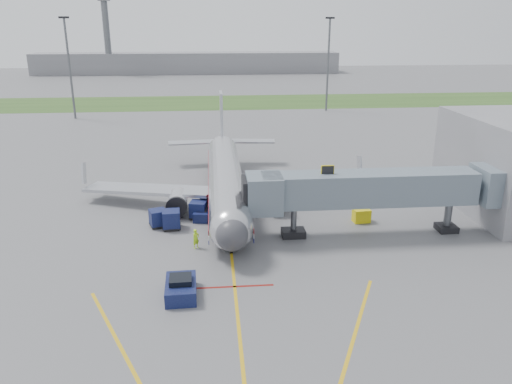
{
  "coord_description": "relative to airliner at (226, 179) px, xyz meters",
  "views": [
    {
      "loc": [
        -1.42,
        -37.8,
        19.12
      ],
      "look_at": [
        2.81,
        8.93,
        3.2
      ],
      "focal_mm": 35.0,
      "sensor_mm": 36.0,
      "label": 1
    }
  ],
  "objects": [
    {
      "name": "pushback_tug",
      "position": [
        -4.0,
        -20.19,
        -2.01
      ],
      "size": [
        2.35,
        3.73,
        1.52
      ],
      "color": "#0D0C35",
      "rests_on": "ground"
    },
    {
      "name": "baggage_cart_c",
      "position": [
        -3.0,
        -4.75,
        -1.73
      ],
      "size": [
        1.99,
        1.99,
        1.8
      ],
      "color": "#0D0C35",
      "rests_on": "ground"
    },
    {
      "name": "airliner",
      "position": [
        0.0,
        0.0,
        0.0
      ],
      "size": [
        32.1,
        35.67,
        10.25
      ],
      "color": "silver",
      "rests_on": "ground"
    },
    {
      "name": "ground",
      "position": [
        -0.0,
        -15.25,
        -2.65
      ],
      "size": [
        400.0,
        400.0,
        0.0
      ],
      "primitive_type": "plane",
      "color": "#565659",
      "rests_on": "ground"
    },
    {
      "name": "ramp_worker",
      "position": [
        -3.09,
        -12.0,
        -1.75
      ],
      "size": [
        0.78,
        0.73,
        1.79
      ],
      "primitive_type": "imported",
      "rotation": [
        0.0,
        0.0,
        0.64
      ],
      "color": "#A8EA1B",
      "rests_on": "ground"
    },
    {
      "name": "baggage_cart_a",
      "position": [
        -5.58,
        -7.3,
        -1.7
      ],
      "size": [
        1.83,
        1.83,
        1.86
      ],
      "color": "#0D0C35",
      "rests_on": "ground"
    },
    {
      "name": "baggage_cart_b",
      "position": [
        -6.93,
        -6.62,
        -1.77
      ],
      "size": [
        2.03,
        2.03,
        1.73
      ],
      "color": "#0D0C35",
      "rests_on": "ground"
    },
    {
      "name": "light_mast_left",
      "position": [
        -30.0,
        54.75,
        8.13
      ],
      "size": [
        2.0,
        0.44,
        20.4
      ],
      "color": "#595B60",
      "rests_on": "ground"
    },
    {
      "name": "belt_loader",
      "position": [
        -2.5,
        -4.35,
        -2.08
      ],
      "size": [
        2.13,
        4.82,
        2.28
      ],
      "color": "#0D0C35",
      "rests_on": "ground"
    },
    {
      "name": "grass_strip",
      "position": [
        -0.0,
        74.75,
        -2.64
      ],
      "size": [
        300.0,
        25.0,
        0.01
      ],
      "primitive_type": "cube",
      "color": "#2D4C1E",
      "rests_on": "ground"
    },
    {
      "name": "light_mast_right",
      "position": [
        25.0,
        59.75,
        8.13
      ],
      "size": [
        2.0,
        0.44,
        20.4
      ],
      "color": "#595B60",
      "rests_on": "ground"
    },
    {
      "name": "distant_terminal",
      "position": [
        -10.0,
        154.75,
        1.35
      ],
      "size": [
        120.0,
        14.0,
        8.0
      ],
      "primitive_type": "cube",
      "color": "slate",
      "rests_on": "ground"
    },
    {
      "name": "jet_bridge",
      "position": [
        12.86,
        -10.25,
        1.82
      ],
      "size": [
        25.3,
        4.0,
        6.9
      ],
      "color": "slate",
      "rests_on": "ground"
    },
    {
      "name": "control_tower",
      "position": [
        -40.0,
        149.75,
        14.68
      ],
      "size": [
        4.0,
        4.0,
        30.0
      ],
      "color": "#595B60",
      "rests_on": "ground"
    },
    {
      "name": "apron_markings",
      "position": [
        -0.0,
        -22.65,
        -2.64
      ],
      "size": [
        21.52,
        50.0,
        0.01
      ],
      "color": "gold",
      "rests_on": "ground"
    },
    {
      "name": "ground_power_cart",
      "position": [
        13.44,
        -7.25,
        -1.99
      ],
      "size": [
        1.78,
        1.28,
        1.34
      ],
      "color": "yellow",
      "rests_on": "ground"
    }
  ]
}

